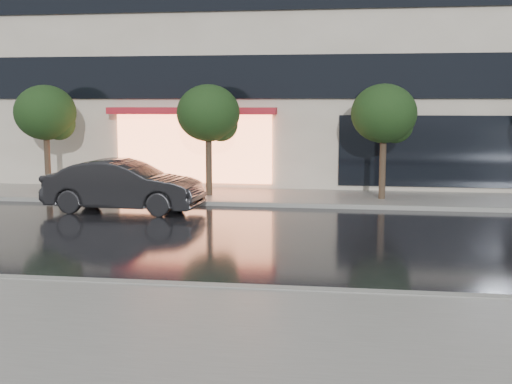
# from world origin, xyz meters

# --- Properties ---
(ground) EXTENTS (120.00, 120.00, 0.00)m
(ground) POSITION_xyz_m (0.00, 0.00, 0.00)
(ground) COLOR black
(ground) RESTS_ON ground
(sidewalk_near) EXTENTS (60.00, 4.50, 0.12)m
(sidewalk_near) POSITION_xyz_m (0.00, -3.25, 0.06)
(sidewalk_near) COLOR slate
(sidewalk_near) RESTS_ON ground
(sidewalk_far) EXTENTS (60.00, 3.50, 0.12)m
(sidewalk_far) POSITION_xyz_m (0.00, 10.25, 0.06)
(sidewalk_far) COLOR slate
(sidewalk_far) RESTS_ON ground
(curb_near) EXTENTS (60.00, 0.25, 0.14)m
(curb_near) POSITION_xyz_m (0.00, -1.00, 0.07)
(curb_near) COLOR gray
(curb_near) RESTS_ON ground
(curb_far) EXTENTS (60.00, 0.25, 0.14)m
(curb_far) POSITION_xyz_m (0.00, 8.50, 0.07)
(curb_far) COLOR gray
(curb_far) RESTS_ON ground
(tree_far_west) EXTENTS (2.20, 2.20, 3.99)m
(tree_far_west) POSITION_xyz_m (-8.94, 10.03, 2.92)
(tree_far_west) COLOR #33261C
(tree_far_west) RESTS_ON ground
(tree_mid_west) EXTENTS (2.20, 2.20, 3.99)m
(tree_mid_west) POSITION_xyz_m (-2.94, 10.03, 2.92)
(tree_mid_west) COLOR #33261C
(tree_mid_west) RESTS_ON ground
(tree_mid_east) EXTENTS (2.20, 2.20, 3.99)m
(tree_mid_east) POSITION_xyz_m (3.06, 10.03, 2.92)
(tree_mid_east) COLOR #33261C
(tree_mid_east) RESTS_ON ground
(parked_car) EXTENTS (4.94, 1.94, 1.60)m
(parked_car) POSITION_xyz_m (-5.05, 7.00, 0.80)
(parked_car) COLOR black
(parked_car) RESTS_ON ground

